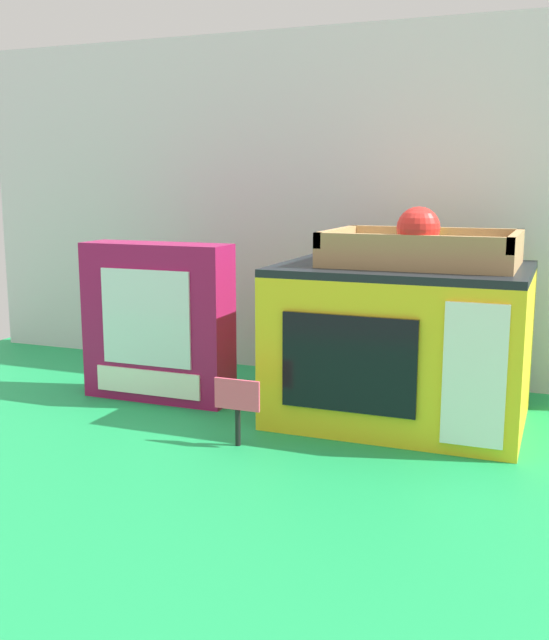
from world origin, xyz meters
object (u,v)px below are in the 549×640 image
(food_groups_crate, at_px, (422,250))
(toy_microwave, at_px, (401,343))
(cookie_set_box, at_px, (158,322))
(price_sign, at_px, (237,402))

(food_groups_crate, bearing_deg, toy_microwave, -161.95)
(toy_microwave, height_order, food_groups_crate, food_groups_crate)
(food_groups_crate, distance_m, cookie_set_box, 0.47)
(food_groups_crate, relative_size, cookie_set_box, 1.06)
(food_groups_crate, relative_size, price_sign, 2.92)
(food_groups_crate, bearing_deg, cookie_set_box, -173.41)
(food_groups_crate, xyz_separation_m, cookie_set_box, (-0.45, -0.05, -0.14))
(cookie_set_box, xyz_separation_m, price_sign, (0.23, -0.17, -0.07))
(food_groups_crate, distance_m, price_sign, 0.38)
(toy_microwave, bearing_deg, cookie_set_box, -174.14)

